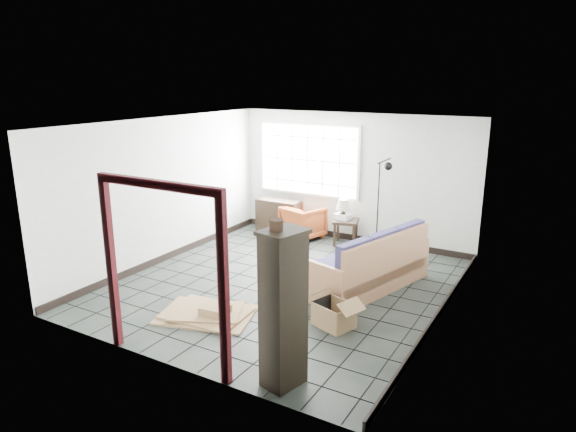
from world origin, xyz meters
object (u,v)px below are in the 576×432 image
Objects in this scene: armchair at (303,220)px; tall_shelf at (283,308)px; side_table at (346,224)px; futon_sofa at (371,267)px.

tall_shelf is at bearing 133.54° from armchair.
armchair is 0.95m from side_table.
armchair reaches higher than side_table.
futon_sofa is at bearing -56.01° from side_table.
futon_sofa is 1.34× the size of tall_shelf.
futon_sofa is 4.16× the size of side_table.
futon_sofa reaches higher than armchair.
futon_sofa is 2.22m from side_table.
side_table is at bearing 140.35° from futon_sofa.
armchair is 5.33m from tall_shelf.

